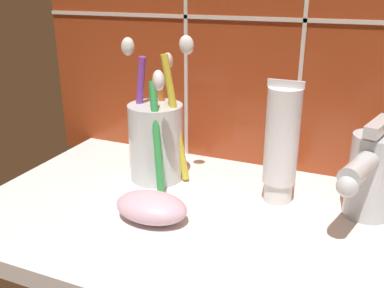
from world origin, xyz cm
name	(u,v)px	position (x,y,z in cm)	size (l,w,h in cm)	color
sink_counter	(250,230)	(0.00, 0.00, 1.00)	(62.55, 31.44, 2.00)	white
toothbrush_cup	(157,138)	(-14.21, 6.00, 7.54)	(9.72, 13.19, 18.47)	silver
toothpaste_tube	(281,144)	(1.55, 5.99, 9.06)	(3.98, 3.79, 14.25)	white
sink_faucet	(369,173)	(11.01, 5.65, 7.23)	(5.55, 11.71, 10.82)	silver
soap_bar	(151,207)	(-9.92, -3.75, 3.51)	(8.04, 5.34, 3.02)	#DBB2C6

